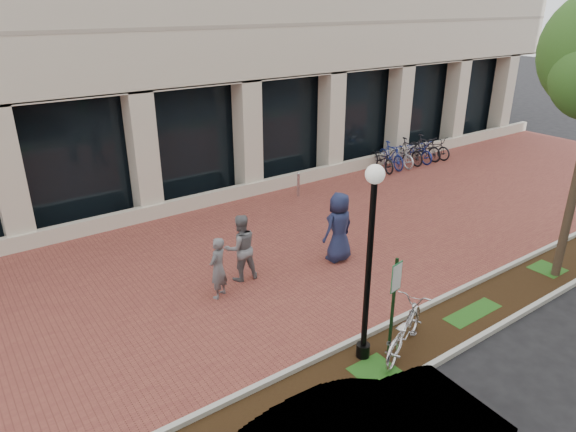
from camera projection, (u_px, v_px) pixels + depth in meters
ground at (279, 252)px, 14.99m from camera, size 120.00×120.00×0.00m
brick_plaza at (279, 252)px, 14.99m from camera, size 40.00×9.00×0.01m
planting_strip at (418, 341)px, 11.05m from camera, size 40.00×1.50×0.01m
curb_plaza_side at (392, 322)px, 11.59m from camera, size 40.00×0.12×0.12m
curb_street_side at (446, 357)px, 10.47m from camera, size 40.00×0.12×0.12m
parking_sign at (394, 294)px, 10.10m from camera, size 0.34×0.07×2.23m
lamppost at (369, 255)px, 9.68m from camera, size 0.36×0.36×4.13m
locked_bicycle at (404, 329)px, 10.55m from camera, size 2.15×1.48×1.07m
pedestrian_left at (218, 268)px, 12.42m from camera, size 0.69×0.62×1.59m
pedestrian_mid at (241, 248)px, 13.21m from camera, size 0.97×0.81×1.81m
pedestrian_right at (339, 227)px, 14.16m from camera, size 1.03×0.73×2.00m
bollard at (298, 184)px, 19.06m from camera, size 0.12×0.12×0.95m
bike_rack_cluster at (408, 152)px, 22.95m from camera, size 4.27×2.05×1.13m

